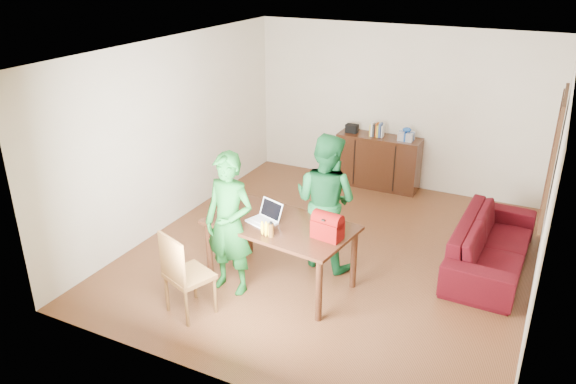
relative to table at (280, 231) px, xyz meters
The scene contains 10 objects.
room 1.29m from the table, 74.73° to the left, with size 5.20×5.70×2.90m.
table is the anchor object (origin of this frame).
chair 1.25m from the table, 121.94° to the right, with size 0.58×0.57×1.01m.
person_near 0.62m from the table, 141.22° to the right, with size 0.63×0.41×1.73m, color #125119.
person_far 0.76m from the table, 67.06° to the left, with size 0.86×0.67×1.76m, color #135526.
laptop 0.27m from the table, 157.97° to the right, with size 0.40×0.34×0.24m.
bananas 0.36m from the table, 92.40° to the right, with size 0.17×0.11×0.06m, color yellow, non-canonical shape.
bottle 0.40m from the table, 80.06° to the right, with size 0.06×0.06×0.18m, color #513112.
red_bag 0.68m from the table, ahead, with size 0.34×0.20×0.25m, color #680A06.
sofa 2.75m from the table, 34.80° to the left, with size 2.14×0.84×0.63m, color #370710.
Camera 1 is at (2.43, -6.22, 3.77)m, focal length 35.00 mm.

